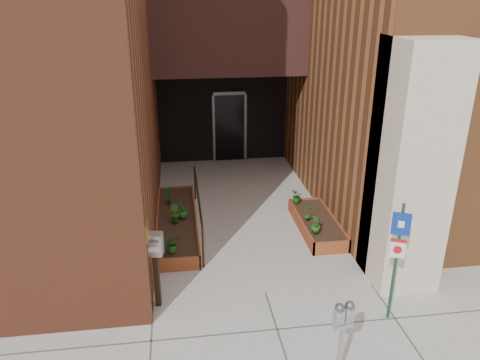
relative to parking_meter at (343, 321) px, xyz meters
name	(u,v)px	position (x,y,z in m)	size (l,w,h in m)	color
ground	(265,293)	(-0.64, 2.10, -0.99)	(80.00, 80.00, 0.00)	#9E9991
planter_left	(177,223)	(-2.19, 4.80, -0.85)	(0.90, 3.60, 0.30)	brown
planter_right	(317,224)	(0.96, 4.30, -0.85)	(0.80, 2.20, 0.30)	brown
handrail	(198,198)	(-1.69, 4.75, -0.24)	(0.04, 3.34, 0.90)	black
parking_meter	(343,321)	(0.00, 0.00, 0.00)	(0.29, 0.16, 1.27)	#A4A3A6
sign_post	(397,250)	(1.26, 1.15, 0.30)	(0.27, 0.14, 2.09)	#153C22
payment_dropbox	(155,254)	(-2.54, 2.01, 0.02)	(0.31, 0.25, 1.40)	black
shrub_left_a	(172,243)	(-2.29, 3.28, -0.51)	(0.32, 0.32, 0.36)	#1E5418
shrub_left_b	(175,213)	(-2.22, 4.58, -0.49)	(0.22, 0.22, 0.40)	#275618
shrub_left_c	(182,209)	(-2.05, 4.76, -0.48)	(0.23, 0.23, 0.41)	#1F631C
shrub_left_d	(169,195)	(-2.35, 5.58, -0.48)	(0.21, 0.21, 0.41)	#175218
shrub_right_a	(316,224)	(0.74, 3.67, -0.51)	(0.20, 0.20, 0.36)	#1C5418
shrub_right_b	(308,213)	(0.72, 4.23, -0.50)	(0.19, 0.19, 0.37)	#1B601F
shrub_right_c	(297,196)	(0.71, 5.20, -0.53)	(0.27, 0.27, 0.30)	#1D5718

